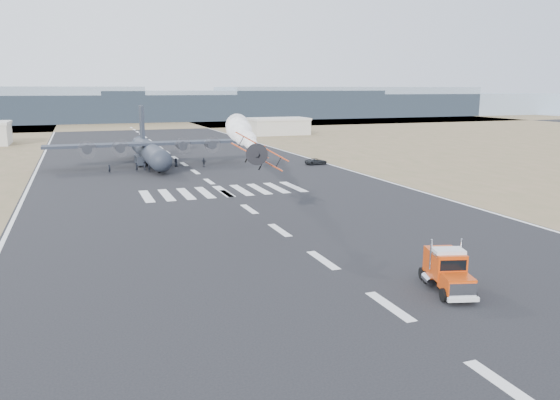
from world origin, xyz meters
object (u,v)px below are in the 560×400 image
crew_b (164,164)px  crew_g (110,169)px  crew_a (137,167)px  crew_c (144,165)px  aerobatic_biplane (259,154)px  semi_truck (447,270)px  transport_aircraft (150,150)px  crew_f (149,168)px  crew_e (176,162)px  crew_d (204,162)px  crew_h (154,164)px  hangar_right (279,126)px  support_vehicle (316,161)px

crew_b → crew_g: 11.33m
crew_a → crew_c: size_ratio=0.97×
aerobatic_biplane → crew_a: aerobatic_biplane is taller
semi_truck → transport_aircraft: size_ratio=0.19×
crew_c → crew_f: size_ratio=1.12×
crew_b → crew_e: 3.17m
aerobatic_biplane → crew_a: 53.26m
crew_a → crew_d: crew_d is taller
transport_aircraft → crew_a: bearing=-112.6°
aerobatic_biplane → crew_h: bearing=106.6°
crew_a → crew_e: crew_e is taller
hangar_right → semi_truck: 153.82m
crew_a → crew_h: bearing=-6.4°
crew_d → crew_h: (-9.89, 2.24, -0.09)m
crew_b → transport_aircraft: bearing=-166.9°
support_vehicle → crew_e: (-28.95, 7.29, 0.24)m
crew_c → crew_e: bearing=70.9°
semi_truck → crew_g: semi_truck is taller
crew_c → crew_g: bearing=-115.6°
crew_e → crew_h: size_ratio=1.09×
crew_c → crew_e: (6.83, 2.84, -0.02)m
crew_f → crew_b: bearing=112.0°
crew_a → crew_c: bearing=-8.6°
crew_c → crew_e: crew_c is taller
crew_a → crew_d: 14.05m
crew_a → crew_e: (8.48, 4.51, 0.00)m
transport_aircraft → crew_d: 12.56m
crew_a → crew_f: bearing=-87.5°
crew_a → crew_b: size_ratio=1.15×
crew_a → crew_h: (4.00, 4.37, -0.07)m
semi_truck → crew_g: (-22.02, 74.58, -0.88)m
transport_aircraft → support_vehicle: bearing=-20.0°
aerobatic_biplane → support_vehicle: aerobatic_biplane is taller
crew_b → crew_f: (-3.48, -4.48, 0.04)m
crew_g → crew_h: size_ratio=0.99×
crew_c → crew_f: 3.18m
hangar_right → support_vehicle: bearing=-104.2°
crew_b → crew_a: bearing=-66.4°
crew_a → aerobatic_biplane: bearing=-134.7°
crew_d → crew_f: bearing=60.2°
transport_aircraft → crew_g: (-8.89, -9.49, -2.34)m
crew_c → crew_d: bearing=50.4°
aerobatic_biplane → crew_e: size_ratio=3.41×
crew_d → crew_g: bearing=50.4°
crew_d → crew_e: size_ratio=1.01×
crew_d → crew_h: crew_d is taller
crew_d → crew_b: bearing=37.0°
hangar_right → crew_h: bearing=-127.3°
support_vehicle → crew_g: crew_g is taller
support_vehicle → crew_c: 36.05m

